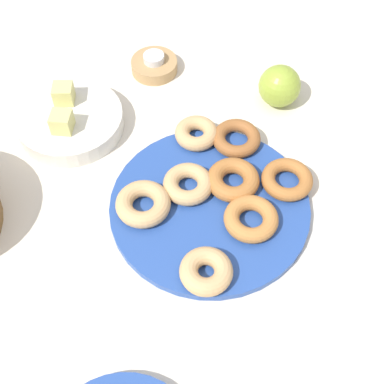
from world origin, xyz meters
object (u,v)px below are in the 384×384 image
donut_7 (236,138)px  fruit_bowl (70,121)px  donut_plate (210,206)px  melon_chunk_left (62,122)px  melon_chunk_right (64,94)px  donut_4 (251,219)px  tealight (154,58)px  donut_1 (287,179)px  donut_3 (206,271)px  candle_holder (154,66)px  donut_5 (188,184)px  donut_0 (233,180)px  apple (280,86)px  donut_6 (196,133)px  donut_2 (143,204)px

donut_7 → fruit_bowl: bearing=87.5°
fruit_bowl → donut_plate: bearing=-119.0°
melon_chunk_left → melon_chunk_right: size_ratio=1.00×
donut_4 → tealight: bearing=31.1°
donut_1 → tealight: 0.38m
donut_1 → donut_3: 0.22m
donut_3 → candle_holder: donut_3 is taller
donut_5 → candle_holder: bearing=19.4°
fruit_bowl → melon_chunk_right: bearing=23.2°
donut_0 → apple: apple is taller
donut_3 → tealight: size_ratio=1.95×
donut_4 → candle_holder: bearing=31.1°
fruit_bowl → melon_chunk_left: size_ratio=5.51×
donut_4 → donut_5: same height
apple → melon_chunk_left: bearing=111.3°
donut_0 → donut_5: (-0.02, 0.08, -0.00)m
donut_3 → melon_chunk_left: (0.25, 0.28, 0.02)m
tealight → fruit_bowl: size_ratio=0.21×
donut_6 → melon_chunk_right: size_ratio=2.19×
melon_chunk_right → melon_chunk_left: bearing=-167.9°
donut_2 → donut_4: 0.18m
apple → tealight: bearing=76.8°
fruit_bowl → melon_chunk_right: melon_chunk_right is taller
donut_5 → candle_holder: 0.32m
candle_holder → fruit_bowl: size_ratio=0.47×
donut_3 → melon_chunk_left: bearing=48.5°
donut_6 → donut_7: (-0.00, -0.07, -0.00)m
donut_4 → donut_7: 0.17m
donut_5 → donut_6: bearing=-0.7°
donut_2 → tealight: donut_2 is taller
donut_5 → candle_holder: donut_5 is taller
donut_6 → melon_chunk_right: bearing=79.7°
donut_6 → fruit_bowl: 0.24m
melon_chunk_right → apple: size_ratio=0.45×
donut_plate → melon_chunk_left: (0.12, 0.28, 0.05)m
candle_holder → donut_plate: bearing=-156.0°
donut_plate → fruit_bowl: size_ratio=1.70×
donut_3 → melon_chunk_left: melon_chunk_left is taller
melon_chunk_right → donut_2: bearing=-138.8°
donut_6 → melon_chunk_left: melon_chunk_left is taller
donut_3 → melon_chunk_left: size_ratio=2.29×
tealight → donut_2: bearing=-173.9°
donut_2 → tealight: (0.35, 0.04, 0.00)m
candle_holder → melon_chunk_right: (-0.14, 0.15, 0.04)m
donut_3 → fruit_bowl: bearing=44.8°
donut_4 → melon_chunk_right: size_ratio=2.48×
donut_6 → candle_holder: donut_6 is taller
donut_3 → donut_5: bearing=16.4°
apple → donut_plate: bearing=158.3°
donut_3 → melon_chunk_right: 0.44m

